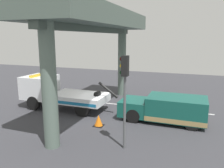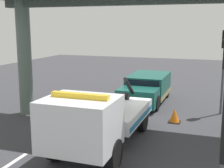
{
  "view_description": "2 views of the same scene",
  "coord_description": "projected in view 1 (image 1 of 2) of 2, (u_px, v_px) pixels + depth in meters",
  "views": [
    {
      "loc": [
        -5.89,
        13.63,
        5.07
      ],
      "look_at": [
        -0.72,
        -0.2,
        2.05
      ],
      "focal_mm": 36.24,
      "sensor_mm": 36.0,
      "label": 1
    },
    {
      "loc": [
        13.5,
        4.04,
        4.53
      ],
      "look_at": [
        0.66,
        -0.45,
        1.95
      ],
      "focal_mm": 49.35,
      "sensor_mm": 36.0,
      "label": 2
    }
  ],
  "objects": [
    {
      "name": "overpass_structure",
      "position": [
        97.0,
        24.0,
        14.44
      ],
      "size": [
        3.6,
        12.61,
        6.86
      ],
      "color": "#596B60",
      "rests_on": "ground"
    },
    {
      "name": "tow_truck_white",
      "position": [
        56.0,
        92.0,
        16.54
      ],
      "size": [
        7.25,
        2.42,
        2.46
      ],
      "color": "white",
      "rests_on": "ground"
    },
    {
      "name": "ground_plane",
      "position": [
        101.0,
        114.0,
        15.56
      ],
      "size": [
        60.0,
        40.0,
        0.1
      ],
      "primitive_type": "cube",
      "color": "#38383D"
    },
    {
      "name": "towed_van_green",
      "position": [
        167.0,
        109.0,
        13.89
      ],
      "size": [
        5.2,
        2.22,
        1.58
      ],
      "color": "#145147",
      "rests_on": "ground"
    },
    {
      "name": "lane_stripe_west",
      "position": [
        194.0,
        112.0,
        15.62
      ],
      "size": [
        2.6,
        0.16,
        0.01
      ],
      "primitive_type": "cube",
      "color": "silver",
      "rests_on": "ground"
    },
    {
      "name": "lane_stripe_mid",
      "position": [
        113.0,
        104.0,
        17.68
      ],
      "size": [
        2.6,
        0.16,
        0.01
      ],
      "primitive_type": "cube",
      "color": "silver",
      "rests_on": "ground"
    },
    {
      "name": "traffic_light_near",
      "position": [
        125.0,
        82.0,
        9.97
      ],
      "size": [
        0.39,
        0.32,
        4.32
      ],
      "color": "#515456",
      "rests_on": "ground"
    },
    {
      "name": "lane_stripe_east",
      "position": [
        49.0,
        97.0,
        19.73
      ],
      "size": [
        2.6,
        0.16,
        0.01
      ],
      "primitive_type": "cube",
      "color": "silver",
      "rests_on": "ground"
    },
    {
      "name": "traffic_cone_orange",
      "position": [
        99.0,
        121.0,
        13.2
      ],
      "size": [
        0.56,
        0.56,
        0.66
      ],
      "color": "orange",
      "rests_on": "ground"
    }
  ]
}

